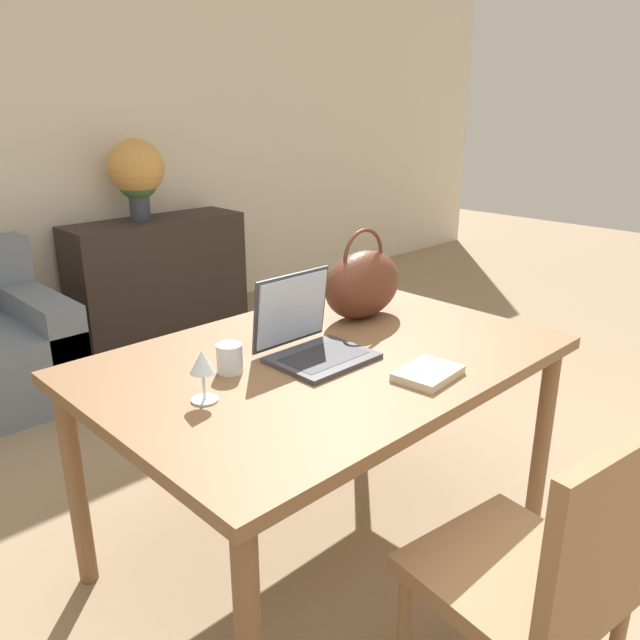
% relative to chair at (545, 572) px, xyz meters
% --- Properties ---
extents(dining_table, '(1.47, 1.02, 0.76)m').
position_rel_chair_xyz_m(dining_table, '(0.11, 0.84, 0.19)').
color(dining_table, brown).
rests_on(dining_table, ground_plane).
extents(chair, '(0.49, 0.49, 0.88)m').
position_rel_chair_xyz_m(chair, '(0.00, 0.00, 0.00)').
color(chair, olive).
rests_on(chair, ground_plane).
extents(sideboard, '(1.23, 0.40, 0.78)m').
position_rel_chair_xyz_m(sideboard, '(0.94, 3.35, -0.10)').
color(sideboard, '#332823').
rests_on(sideboard, ground_plane).
extents(laptop, '(0.30, 0.28, 0.26)m').
position_rel_chair_xyz_m(laptop, '(0.07, 0.88, 0.34)').
color(laptop, '#38383D').
rests_on(laptop, dining_table).
extents(drinking_glass, '(0.08, 0.08, 0.09)m').
position_rel_chair_xyz_m(drinking_glass, '(-0.19, 0.94, 0.31)').
color(drinking_glass, silver).
rests_on(drinking_glass, dining_table).
extents(wine_glass, '(0.07, 0.07, 0.15)m').
position_rel_chair_xyz_m(wine_glass, '(-0.36, 0.83, 0.37)').
color(wine_glass, silver).
rests_on(wine_glass, dining_table).
extents(handbag, '(0.35, 0.19, 0.34)m').
position_rel_chair_xyz_m(handbag, '(0.47, 1.01, 0.40)').
color(handbag, '#592D1E').
rests_on(handbag, dining_table).
extents(flower_vase, '(0.37, 0.37, 0.53)m').
position_rel_chair_xyz_m(flower_vase, '(0.86, 3.37, 0.60)').
color(flower_vase, '#333847').
rests_on(flower_vase, sideboard).
extents(book, '(0.21, 0.16, 0.02)m').
position_rel_chair_xyz_m(book, '(0.20, 0.50, 0.28)').
color(book, beige).
rests_on(book, dining_table).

